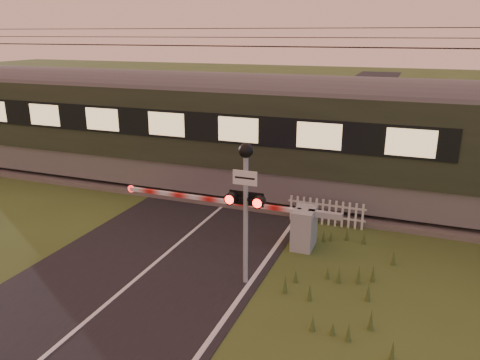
% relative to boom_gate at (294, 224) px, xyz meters
% --- Properties ---
extents(ground, '(160.00, 160.00, 0.00)m').
position_rel_boom_gate_xyz_m(ground, '(-3.18, -2.73, -0.66)').
color(ground, '#384B1D').
rests_on(ground, ground).
extents(road, '(6.00, 140.00, 0.03)m').
position_rel_boom_gate_xyz_m(road, '(-3.16, -2.96, -0.65)').
color(road, black).
rests_on(road, ground).
extents(track_bed, '(140.00, 3.40, 0.39)m').
position_rel_boom_gate_xyz_m(track_bed, '(-3.18, 3.77, -0.59)').
color(track_bed, '#47423D').
rests_on(track_bed, ground).
extents(overhead_wires, '(120.00, 0.62, 0.62)m').
position_rel_boom_gate_xyz_m(overhead_wires, '(-3.18, 3.77, 5.07)').
color(overhead_wires, black).
rests_on(overhead_wires, ground).
extents(boom_gate, '(6.97, 0.91, 1.21)m').
position_rel_boom_gate_xyz_m(boom_gate, '(0.00, 0.00, 0.00)').
color(boom_gate, gray).
rests_on(boom_gate, ground).
extents(crossing_signal, '(0.91, 0.36, 3.56)m').
position_rel_boom_gate_xyz_m(crossing_signal, '(-0.56, -2.51, 1.79)').
color(crossing_signal, gray).
rests_on(crossing_signal, ground).
extents(picket_fence, '(2.52, 0.07, 0.86)m').
position_rel_boom_gate_xyz_m(picket_fence, '(0.58, 1.87, -0.22)').
color(picket_fence, silver).
rests_on(picket_fence, ground).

